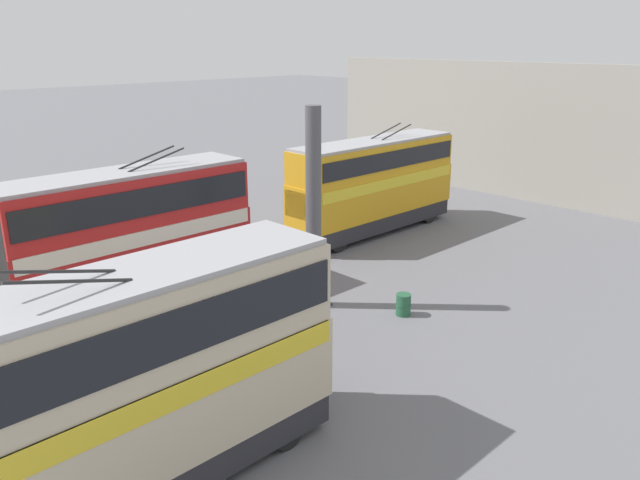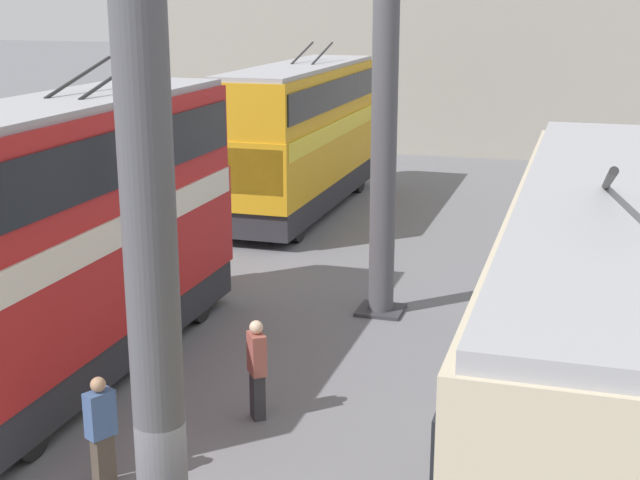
% 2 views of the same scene
% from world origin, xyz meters
% --- Properties ---
extents(depot_back_wall, '(0.50, 36.00, 8.38)m').
position_xyz_m(depot_back_wall, '(32.26, 0.00, 4.19)').
color(depot_back_wall, gray).
rests_on(depot_back_wall, ground_plane).
extents(support_column_near, '(1.03, 1.03, 7.52)m').
position_xyz_m(support_column_near, '(0.39, 0.00, 3.64)').
color(support_column_near, '#4C4C51').
rests_on(support_column_near, ground_plane).
extents(support_column_far, '(1.03, 1.03, 7.52)m').
position_xyz_m(support_column_far, '(11.23, 0.00, 3.64)').
color(support_column_far, '#4C4C51').
rests_on(support_column_far, ground_plane).
extents(bus_left_near, '(9.42, 2.54, 5.81)m').
position_xyz_m(bus_left_near, '(1.42, -4.80, 2.94)').
color(bus_left_near, black).
rests_on(bus_left_near, ground_plane).
extents(bus_right_near, '(9.34, 2.54, 5.82)m').
position_xyz_m(bus_right_near, '(6.37, 4.80, 2.95)').
color(bus_right_near, black).
rests_on(bus_right_near, ground_plane).
extents(bus_right_far, '(10.20, 2.54, 5.46)m').
position_xyz_m(bus_right_far, '(20.08, 4.80, 2.77)').
color(bus_right_far, black).
rests_on(bus_right_far, ground_plane).
extents(person_aisle_midway, '(0.48, 0.44, 1.77)m').
position_xyz_m(person_aisle_midway, '(5.44, 0.81, 0.94)').
color(person_aisle_midway, '#2D2D33').
rests_on(person_aisle_midway, ground_plane).
extents(person_by_right_row, '(0.48, 0.40, 1.72)m').
position_xyz_m(person_by_right_row, '(2.74, 2.21, 0.91)').
color(person_by_right_row, '#473D33').
rests_on(person_by_right_row, ground_plane).
extents(oil_drum, '(0.57, 0.57, 0.81)m').
position_xyz_m(oil_drum, '(12.98, -2.94, 0.41)').
color(oil_drum, '#235638').
rests_on(oil_drum, ground_plane).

